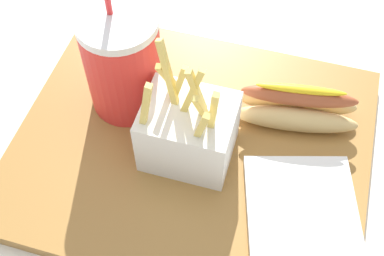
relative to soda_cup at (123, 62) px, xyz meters
The scene contains 7 objects.
ground_plane 0.15m from the soda_cup, 156.58° to the left, with size 2.40×2.40×0.02m, color silver.
food_tray 0.13m from the soda_cup, 156.58° to the left, with size 0.43×0.36×0.02m, color olive.
soda_cup is the anchor object (origin of this frame).
fries_basket 0.11m from the soda_cup, 149.42° to the left, with size 0.10×0.08×0.16m.
hot_dog_1 0.22m from the soda_cup, behind, with size 0.16×0.08×0.06m.
ketchup_cup_1 0.10m from the soda_cup, 47.91° to the right, with size 0.03×0.03×0.02m.
napkin_stack 0.27m from the soda_cup, 157.74° to the left, with size 0.12×0.13×0.01m, color white.
Camera 1 is at (-0.09, 0.33, 0.54)m, focal length 47.38 mm.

